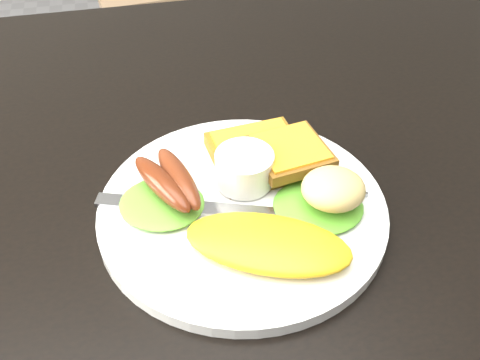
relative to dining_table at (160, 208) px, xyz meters
The scene contains 12 objects.
dining_table is the anchor object (origin of this frame).
plate 0.09m from the dining_table, 31.82° to the right, with size 0.25×0.25×0.01m, color white.
lettuce_left 0.05m from the dining_table, 87.54° to the right, with size 0.07×0.07×0.01m, color green.
lettuce_right 0.15m from the dining_table, 25.21° to the right, with size 0.08×0.07×0.01m, color green.
omelette 0.13m from the dining_table, 52.08° to the right, with size 0.13×0.06×0.02m, color yellow.
sausage_a 0.06m from the dining_table, 81.18° to the right, with size 0.02×0.08×0.02m, color brown.
sausage_b 0.06m from the dining_table, 46.99° to the right, with size 0.02×0.09×0.02m, color brown.
ramekin 0.09m from the dining_table, 11.84° to the right, with size 0.05×0.05×0.03m, color white.
toast_a 0.10m from the dining_table, ahead, with size 0.08×0.08×0.01m, color #955A16.
toast_b 0.13m from the dining_table, ahead, with size 0.06×0.06×0.01m, color #7C6015.
potato_salad 0.17m from the dining_table, 24.29° to the right, with size 0.05×0.05×0.03m, color #F5F8AA.
fork 0.06m from the dining_table, 53.77° to the right, with size 0.18×0.01×0.00m, color #ADAFB7.
Camera 1 is at (-0.01, -0.38, 1.10)m, focal length 42.00 mm.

